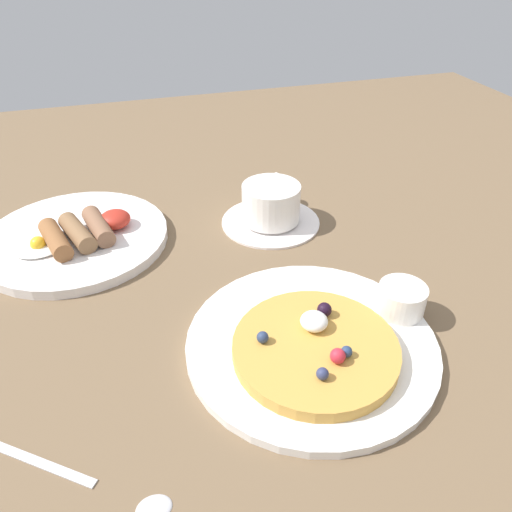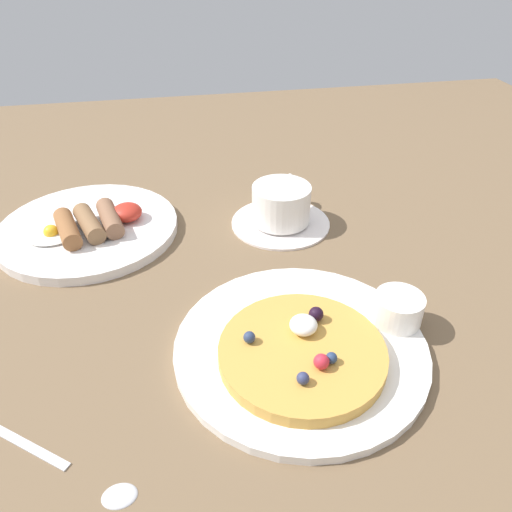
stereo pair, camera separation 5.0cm
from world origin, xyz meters
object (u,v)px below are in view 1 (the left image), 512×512
object	(u,v)px
breakfast_plate	(76,238)
coffee_cup	(271,202)
pancake_plate	(311,343)
syrup_ramekin	(401,299)
coffee_saucer	(271,221)
teaspoon	(105,488)

from	to	relation	value
breakfast_plate	coffee_cup	world-z (taller)	coffee_cup
pancake_plate	syrup_ramekin	distance (cm)	11.47
pancake_plate	breakfast_plate	size ratio (longest dim) A/B	1.05
syrup_ramekin	coffee_cup	size ratio (longest dim) A/B	0.49
coffee_saucer	teaspoon	distance (cm)	43.47
breakfast_plate	pancake_plate	bearing A→B (deg)	-49.74
pancake_plate	syrup_ramekin	xyz separation A→B (cm)	(11.15, 1.46, 2.23)
breakfast_plate	teaspoon	bearing A→B (deg)	-86.64
pancake_plate	teaspoon	distance (cm)	23.77
pancake_plate	syrup_ramekin	bearing A→B (deg)	7.48
teaspoon	syrup_ramekin	bearing A→B (deg)	19.21
breakfast_plate	teaspoon	size ratio (longest dim) A/B	1.72
breakfast_plate	teaspoon	world-z (taller)	breakfast_plate
pancake_plate	teaspoon	world-z (taller)	pancake_plate
teaspoon	pancake_plate	bearing A→B (deg)	24.73
coffee_saucer	coffee_cup	xyz separation A→B (cm)	(0.06, 0.13, 3.15)
coffee_saucer	pancake_plate	bearing A→B (deg)	-98.44
syrup_ramekin	breakfast_plate	xyz separation A→B (cm)	(-34.98, 26.67, -2.07)
syrup_ramekin	breakfast_plate	size ratio (longest dim) A/B	0.21
syrup_ramekin	coffee_saucer	distance (cm)	25.13
syrup_ramekin	coffee_cup	world-z (taller)	coffee_cup
coffee_saucer	coffee_cup	distance (cm)	3.16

